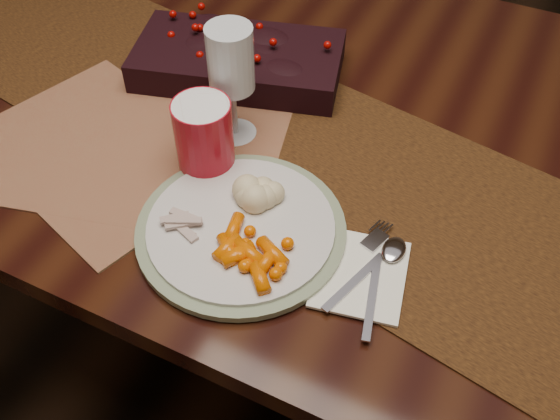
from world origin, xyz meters
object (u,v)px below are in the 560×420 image
at_px(wine_glass, 232,85).
at_px(turkey_shreds, 186,222).
at_px(dinner_plate, 241,228).
at_px(baby_carrots, 243,249).
at_px(centerpiece, 238,56).
at_px(placemat_main, 147,155).
at_px(napkin, 361,274).
at_px(mashed_potatoes, 253,191).
at_px(dining_table, 325,251).
at_px(red_cup, 204,137).

bearing_deg(wine_glass, turkey_shreds, -79.05).
bearing_deg(dinner_plate, baby_carrots, -57.66).
distance_m(centerpiece, placemat_main, 0.26).
bearing_deg(dinner_plate, napkin, 1.30).
height_order(placemat_main, baby_carrots, baby_carrots).
distance_m(baby_carrots, mashed_potatoes, 0.10).
bearing_deg(napkin, dinner_plate, 170.33).
relative_size(placemat_main, mashed_potatoes, 5.05).
height_order(centerpiece, napkin, centerpiece).
bearing_deg(dining_table, napkin, -62.05).
bearing_deg(centerpiece, wine_glass, -63.70).
bearing_deg(centerpiece, placemat_main, -96.80).
bearing_deg(napkin, wine_glass, 137.07).
bearing_deg(turkey_shreds, dining_table, 74.80).
xyz_separation_m(dining_table, turkey_shreds, (-0.09, -0.33, 0.40)).
bearing_deg(napkin, placemat_main, 158.42).
distance_m(dinner_plate, wine_glass, 0.23).
xyz_separation_m(mashed_potatoes, red_cup, (-0.11, 0.05, 0.02)).
distance_m(dining_table, centerpiece, 0.46).
distance_m(centerpiece, wine_glass, 0.17).
bearing_deg(mashed_potatoes, red_cup, 156.06).
height_order(dining_table, placemat_main, placemat_main).
relative_size(centerpiece, mashed_potatoes, 4.44).
bearing_deg(centerpiece, dinner_plate, -61.15).
bearing_deg(dinner_plate, mashed_potatoes, 95.07).
bearing_deg(dinner_plate, centerpiece, 118.85).
distance_m(dining_table, dinner_plate, 0.49).
height_order(placemat_main, dinner_plate, dinner_plate).
bearing_deg(napkin, turkey_shreds, 177.59).
xyz_separation_m(mashed_potatoes, napkin, (0.18, -0.04, -0.04)).
xyz_separation_m(centerpiece, mashed_potatoes, (0.18, -0.28, 0.00)).
distance_m(centerpiece, mashed_potatoes, 0.33).
xyz_separation_m(baby_carrots, wine_glass, (-0.14, 0.23, 0.07)).
relative_size(baby_carrots, mashed_potatoes, 1.21).
bearing_deg(mashed_potatoes, centerpiece, 122.18).
height_order(centerpiece, dinner_plate, centerpiece).
bearing_deg(napkin, mashed_potatoes, 155.61).
xyz_separation_m(centerpiece, turkey_shreds, (0.11, -0.36, -0.01)).
bearing_deg(placemat_main, red_cup, -3.88).
relative_size(centerpiece, turkey_shreds, 5.34).
xyz_separation_m(dining_table, centerpiece, (-0.20, 0.03, 0.41)).
bearing_deg(mashed_potatoes, dining_table, 83.92).
bearing_deg(wine_glass, placemat_main, -133.61).
xyz_separation_m(centerpiece, napkin, (0.36, -0.33, -0.03)).
bearing_deg(baby_carrots, centerpiece, 119.26).
bearing_deg(dining_table, wine_glass, -139.06).
height_order(dining_table, baby_carrots, baby_carrots).
distance_m(centerpiece, napkin, 0.49).
distance_m(dinner_plate, mashed_potatoes, 0.06).
xyz_separation_m(napkin, wine_glass, (-0.29, 0.18, 0.09)).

